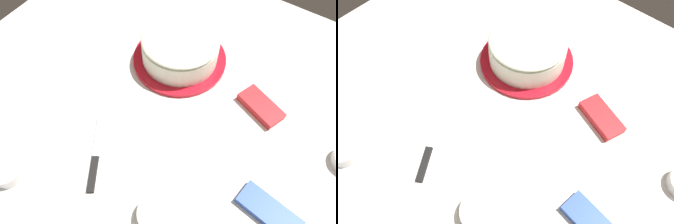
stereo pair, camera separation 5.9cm
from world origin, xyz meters
TOP-DOWN VIEW (x-y plane):
  - ground_plane at (0.00, 0.00)m, footprint 1.54×1.54m
  - frosted_cake at (-0.14, 0.31)m, footprint 0.30×0.30m
  - spreading_knife at (-0.14, -0.10)m, footprint 0.14×0.21m
  - sprinkle_bowl_orange at (0.09, -0.13)m, footprint 0.10×0.10m
  - sprinkle_bowl_green at (-0.30, -0.26)m, footprint 0.09×0.09m
  - candy_box_lower at (0.16, 0.29)m, footprint 0.15×0.11m
  - candy_box_upper at (0.30, 0.02)m, footprint 0.16×0.08m

SIDE VIEW (x-z plane):
  - ground_plane at x=0.00m, z-range 0.00..0.00m
  - spreading_knife at x=-0.14m, z-range 0.00..0.01m
  - candy_box_upper at x=0.30m, z-range 0.00..0.02m
  - candy_box_lower at x=0.16m, z-range 0.00..0.02m
  - sprinkle_bowl_green at x=-0.30m, z-range 0.00..0.04m
  - sprinkle_bowl_orange at x=0.09m, z-range 0.00..0.04m
  - frosted_cake at x=-0.14m, z-range 0.00..0.11m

